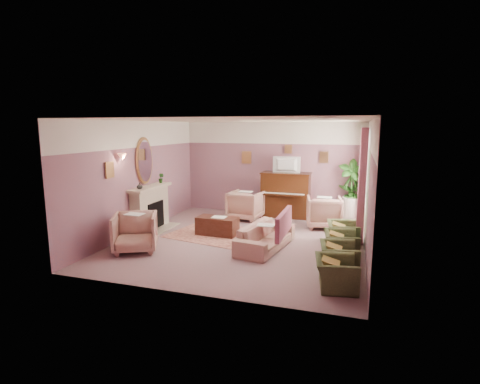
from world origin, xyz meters
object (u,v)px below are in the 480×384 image
(piano, at_px, (286,195))
(olive_chair_a, at_px, (336,268))
(olive_chair_c, at_px, (341,240))
(side_table, at_px, (351,210))
(sofa, at_px, (266,232))
(television, at_px, (286,163))
(coffee_table, at_px, (217,226))
(floral_armchair_front, at_px, (135,230))
(olive_chair_d, at_px, (343,230))
(floral_armchair_right, at_px, (324,210))
(olive_chair_b, at_px, (339,253))
(floral_armchair_left, at_px, (246,204))

(piano, relative_size, olive_chair_a, 1.79)
(olive_chair_c, bearing_deg, side_table, 87.30)
(sofa, distance_m, olive_chair_c, 1.61)
(side_table, bearing_deg, olive_chair_c, -92.70)
(side_table, bearing_deg, television, -179.70)
(coffee_table, xyz_separation_m, floral_armchair_front, (-1.25, -1.68, 0.23))
(olive_chair_c, height_order, olive_chair_d, same)
(floral_armchair_front, bearing_deg, side_table, 42.72)
(floral_armchair_right, xyz_separation_m, olive_chair_b, (0.54, -3.01, -0.12))
(floral_armchair_front, relative_size, olive_chair_c, 1.17)
(olive_chair_b, height_order, side_table, side_table)
(piano, xyz_separation_m, sofa, (0.14, -3.07, -0.27))
(floral_armchair_front, bearing_deg, olive_chair_c, 13.42)
(olive_chair_a, bearing_deg, sofa, 134.25)
(sofa, height_order, floral_armchair_right, floral_armchair_right)
(coffee_table, xyz_separation_m, floral_armchair_left, (0.21, 1.73, 0.23))
(olive_chair_c, bearing_deg, coffee_table, 167.40)
(television, bearing_deg, floral_armchair_front, -121.72)
(piano, relative_size, side_table, 2.00)
(sofa, distance_m, olive_chair_d, 1.80)
(piano, relative_size, coffee_table, 1.40)
(olive_chair_c, bearing_deg, floral_armchair_right, 103.93)
(television, relative_size, olive_chair_a, 1.02)
(piano, height_order, sofa, piano)
(coffee_table, bearing_deg, floral_armchair_front, -126.50)
(olive_chair_c, distance_m, olive_chair_d, 0.82)
(sofa, relative_size, olive_chair_b, 2.37)
(olive_chair_b, distance_m, side_table, 3.86)
(piano, relative_size, floral_armchair_front, 1.52)
(television, xyz_separation_m, side_table, (1.89, 0.01, -1.25))
(olive_chair_c, bearing_deg, olive_chair_a, -90.00)
(olive_chair_a, bearing_deg, floral_armchair_left, 124.59)
(piano, height_order, olive_chair_b, piano)
(sofa, bearing_deg, floral_armchair_right, 63.99)
(television, height_order, floral_armchair_right, television)
(side_table, bearing_deg, floral_armchair_front, -137.28)
(floral_armchair_left, distance_m, floral_armchair_front, 3.71)
(olive_chair_a, bearing_deg, floral_armchair_right, 98.07)
(coffee_table, height_order, floral_armchair_front, floral_armchair_front)
(television, height_order, olive_chair_d, television)
(floral_armchair_right, distance_m, olive_chair_b, 3.06)
(television, height_order, floral_armchair_left, television)
(olive_chair_d, bearing_deg, television, 128.34)
(olive_chair_b, bearing_deg, television, 114.41)
(coffee_table, xyz_separation_m, olive_chair_d, (3.00, 0.15, 0.11))
(television, relative_size, side_table, 1.14)
(piano, relative_size, sofa, 0.75)
(floral_armchair_front, distance_m, olive_chair_a, 4.29)
(sofa, xyz_separation_m, floral_armchair_right, (1.06, 2.18, 0.08))
(floral_armchair_right, relative_size, olive_chair_b, 1.17)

